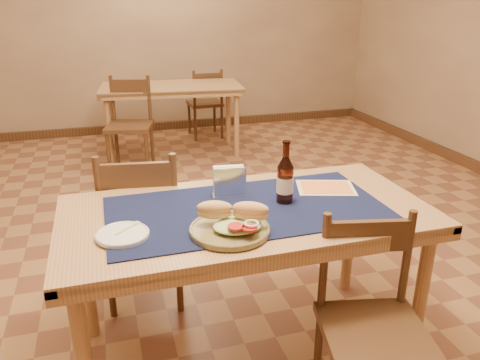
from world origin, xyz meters
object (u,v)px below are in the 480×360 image
object	(u,v)px
back_table	(172,93)
chair_main_near	(372,323)
beer_bottle	(285,180)
sandwich_plate	(232,224)
napkin_holder	(229,182)
chair_main_far	(143,224)
main_table	(246,226)

from	to	relation	value
back_table	chair_main_near	bearing A→B (deg)	-87.27
back_table	beer_bottle	xyz separation A→B (m)	(0.01, -3.23, 0.19)
sandwich_plate	napkin_holder	world-z (taller)	napkin_holder
beer_bottle	chair_main_near	bearing A→B (deg)	-71.91
chair_main_far	beer_bottle	bearing A→B (deg)	-41.63
sandwich_plate	beer_bottle	world-z (taller)	beer_bottle
main_table	sandwich_plate	size ratio (longest dim) A/B	5.02
chair_main_near	beer_bottle	size ratio (longest dim) A/B	2.98
chair_main_near	sandwich_plate	xyz separation A→B (m)	(-0.47, 0.30, 0.35)
main_table	napkin_holder	world-z (taller)	napkin_holder
main_table	back_table	world-z (taller)	same
chair_main_far	sandwich_plate	size ratio (longest dim) A/B	2.87
main_table	napkin_holder	xyz separation A→B (m)	(-0.03, 0.16, 0.15)
sandwich_plate	chair_main_far	bearing A→B (deg)	111.43
main_table	beer_bottle	distance (m)	0.27
chair_main_near	sandwich_plate	size ratio (longest dim) A/B	2.67
chair_main_far	napkin_holder	bearing A→B (deg)	-45.56
back_table	main_table	bearing A→B (deg)	-93.07
back_table	chair_main_near	xyz separation A→B (m)	(0.18, -3.75, -0.23)
chair_main_near	beer_bottle	world-z (taller)	beer_bottle
back_table	sandwich_plate	bearing A→B (deg)	-94.90
chair_main_far	beer_bottle	world-z (taller)	beer_bottle
chair_main_far	chair_main_near	bearing A→B (deg)	-53.83
back_table	napkin_holder	bearing A→B (deg)	-93.83
chair_main_near	sandwich_plate	bearing A→B (deg)	147.45
main_table	napkin_holder	size ratio (longest dim) A/B	9.65
chair_main_far	sandwich_plate	world-z (taller)	chair_main_far
main_table	chair_main_far	xyz separation A→B (m)	(-0.41, 0.55, -0.19)
chair_main_far	sandwich_plate	xyz separation A→B (m)	(0.29, -0.75, 0.31)
beer_bottle	napkin_holder	distance (m)	0.26
back_table	napkin_holder	size ratio (longest dim) A/B	9.35
napkin_holder	chair_main_near	bearing A→B (deg)	-59.71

